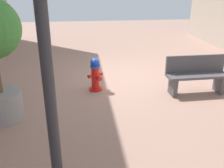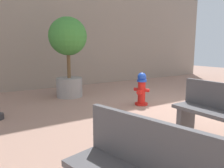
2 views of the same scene
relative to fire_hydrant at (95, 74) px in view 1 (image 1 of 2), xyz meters
name	(u,v)px [view 1 (image 1 of 2)]	position (x,y,z in m)	size (l,w,h in m)	color
ground_plane	(123,78)	(-0.86, -0.80, -0.43)	(23.40, 23.40, 0.00)	#9E7A6B
fire_hydrant	(95,74)	(0.00, 0.00, 0.00)	(0.41, 0.40, 0.87)	red
bench_near	(196,74)	(-2.50, 0.46, 0.06)	(1.54, 0.47, 0.95)	#4C4C51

